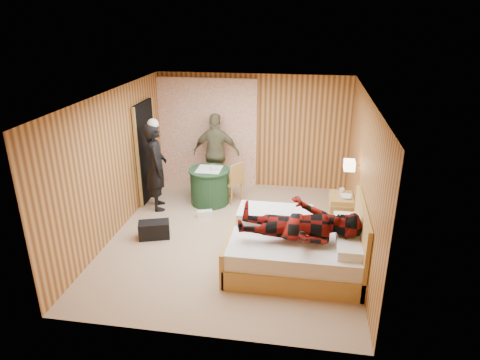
% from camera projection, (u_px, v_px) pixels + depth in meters
% --- Properties ---
extents(floor, '(4.20, 5.00, 0.01)m').
position_uv_depth(floor, '(233.00, 237.00, 7.56)').
color(floor, tan).
rests_on(floor, ground).
extents(ceiling, '(4.20, 5.00, 0.01)m').
position_uv_depth(ceiling, '(232.00, 95.00, 6.64)').
color(ceiling, silver).
rests_on(ceiling, wall_back).
extents(wall_back, '(4.20, 0.02, 2.50)m').
position_uv_depth(wall_back, '(253.00, 131.00, 9.39)').
color(wall_back, tan).
rests_on(wall_back, floor).
extents(wall_left, '(0.02, 5.00, 2.50)m').
position_uv_depth(wall_left, '(114.00, 164.00, 7.41)').
color(wall_left, tan).
rests_on(wall_left, floor).
extents(wall_right, '(0.02, 5.00, 2.50)m').
position_uv_depth(wall_right, '(363.00, 178.00, 6.79)').
color(wall_right, tan).
rests_on(wall_right, floor).
extents(curtain, '(2.20, 0.08, 2.40)m').
position_uv_depth(curtain, '(208.00, 133.00, 9.49)').
color(curtain, white).
rests_on(curtain, floor).
extents(doorway, '(0.06, 0.90, 2.05)m').
position_uv_depth(doorway, '(146.00, 152.00, 8.77)').
color(doorway, black).
rests_on(doorway, floor).
extents(wall_lamp, '(0.26, 0.24, 0.16)m').
position_uv_depth(wall_lamp, '(350.00, 165.00, 7.21)').
color(wall_lamp, gold).
rests_on(wall_lamp, wall_right).
extents(bed, '(2.03, 1.60, 1.10)m').
position_uv_depth(bed, '(296.00, 247.00, 6.62)').
color(bed, '#E2B45C').
rests_on(bed, floor).
extents(nightstand, '(0.44, 0.60, 0.57)m').
position_uv_depth(nightstand, '(341.00, 209.00, 7.92)').
color(nightstand, '#E2B45C').
rests_on(nightstand, floor).
extents(round_table, '(0.84, 0.84, 0.75)m').
position_uv_depth(round_table, '(210.00, 186.00, 8.77)').
color(round_table, '#224929').
rests_on(round_table, floor).
extents(chair_far, '(0.49, 0.49, 0.93)m').
position_uv_depth(chair_far, '(216.00, 167.00, 9.32)').
color(chair_far, '#E2B45C').
rests_on(chair_far, floor).
extents(chair_near, '(0.54, 0.54, 0.87)m').
position_uv_depth(chair_near, '(234.00, 179.00, 8.77)').
color(chair_near, '#E2B45C').
rests_on(chair_near, floor).
extents(duffel_bag, '(0.59, 0.44, 0.30)m').
position_uv_depth(duffel_bag, '(154.00, 230.00, 7.49)').
color(duffel_bag, black).
rests_on(duffel_bag, floor).
extents(sneaker_left, '(0.33, 0.23, 0.14)m').
position_uv_depth(sneaker_left, '(200.00, 203.00, 8.71)').
color(sneaker_left, white).
rests_on(sneaker_left, floor).
extents(sneaker_right, '(0.32, 0.22, 0.13)m').
position_uv_depth(sneaker_right, '(205.00, 214.00, 8.26)').
color(sneaker_right, white).
rests_on(sneaker_right, floor).
extents(woman_standing, '(0.63, 0.75, 1.76)m').
position_uv_depth(woman_standing, '(156.00, 167.00, 8.37)').
color(woman_standing, black).
rests_on(woman_standing, floor).
extents(man_at_table, '(1.01, 0.43, 1.72)m').
position_uv_depth(man_at_table, '(216.00, 153.00, 9.23)').
color(man_at_table, '#696746').
rests_on(man_at_table, floor).
extents(man_on_bed, '(0.86, 0.67, 1.77)m').
position_uv_depth(man_on_bed, '(300.00, 216.00, 6.16)').
color(man_on_bed, maroon).
rests_on(man_on_bed, bed).
extents(book_lower, '(0.22, 0.26, 0.02)m').
position_uv_depth(book_lower, '(342.00, 196.00, 7.76)').
color(book_lower, white).
rests_on(book_lower, nightstand).
extents(book_upper, '(0.20, 0.25, 0.02)m').
position_uv_depth(book_upper, '(342.00, 195.00, 7.76)').
color(book_upper, white).
rests_on(book_upper, nightstand).
extents(cup_nightstand, '(0.12, 0.12, 0.09)m').
position_uv_depth(cup_nightstand, '(342.00, 191.00, 7.91)').
color(cup_nightstand, white).
rests_on(cup_nightstand, nightstand).
extents(cup_table, '(0.13, 0.13, 0.10)m').
position_uv_depth(cup_table, '(213.00, 168.00, 8.55)').
color(cup_table, white).
rests_on(cup_table, round_table).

